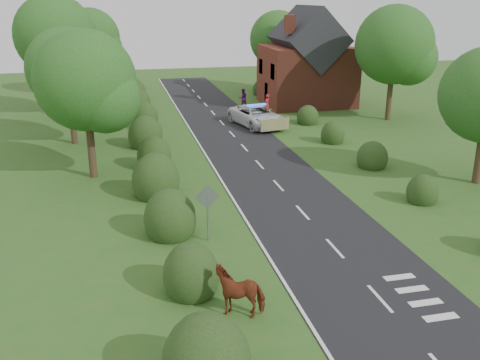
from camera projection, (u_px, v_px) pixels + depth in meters
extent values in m
plane|color=#2C5D22|center=(335.00, 249.00, 22.23)|extent=(120.00, 120.00, 0.00)
cube|color=black|center=(248.00, 152.00, 36.03)|extent=(6.00, 70.00, 0.02)
cube|color=white|center=(380.00, 298.00, 18.54)|extent=(0.12, 1.80, 0.01)
cube|color=white|center=(335.00, 248.00, 22.22)|extent=(0.12, 1.80, 0.01)
cube|color=white|center=(303.00, 212.00, 25.90)|extent=(0.12, 1.80, 0.01)
cube|color=white|center=(278.00, 185.00, 29.59)|extent=(0.12, 1.80, 0.01)
cube|color=white|center=(260.00, 164.00, 33.27)|extent=(0.12, 1.80, 0.01)
cube|color=white|center=(244.00, 148.00, 36.95)|extent=(0.12, 1.80, 0.01)
cube|color=white|center=(232.00, 134.00, 40.63)|extent=(0.12, 1.80, 0.01)
cube|color=white|center=(222.00, 122.00, 44.31)|extent=(0.12, 1.80, 0.01)
cube|color=white|center=(213.00, 113.00, 47.99)|extent=(0.12, 1.80, 0.01)
cube|color=white|center=(205.00, 104.00, 51.67)|extent=(0.12, 1.80, 0.01)
cube|color=white|center=(199.00, 97.00, 55.36)|extent=(0.12, 1.80, 0.01)
cube|color=white|center=(193.00, 91.00, 59.04)|extent=(0.12, 1.80, 0.01)
cube|color=white|center=(188.00, 85.00, 62.72)|extent=(0.12, 1.80, 0.01)
cube|color=white|center=(184.00, 80.00, 66.40)|extent=(0.12, 1.80, 0.01)
cube|color=white|center=(205.00, 154.00, 35.40)|extent=(0.12, 70.00, 0.01)
cube|color=white|center=(441.00, 317.00, 17.46)|extent=(1.20, 0.35, 0.01)
cube|color=white|center=(426.00, 303.00, 18.29)|extent=(1.20, 0.35, 0.01)
cube|color=white|center=(412.00, 289.00, 19.12)|extent=(1.20, 0.35, 0.01)
cube|color=white|center=(399.00, 277.00, 19.95)|extent=(1.20, 0.35, 0.01)
ellipsoid|color=black|center=(191.00, 275.00, 18.82)|extent=(2.00, 2.10, 2.40)
ellipsoid|color=black|center=(170.00, 219.00, 23.35)|extent=(2.30, 2.41, 2.70)
ellipsoid|color=black|center=(156.00, 181.00, 27.88)|extent=(2.50, 2.62, 3.00)
ellipsoid|color=black|center=(154.00, 156.00, 32.59)|extent=(2.10, 2.20, 2.50)
ellipsoid|color=black|center=(146.00, 136.00, 37.12)|extent=(2.40, 2.52, 2.80)
ellipsoid|color=black|center=(144.00, 118.00, 42.73)|extent=(2.20, 2.31, 2.60)
ellipsoid|color=black|center=(138.00, 104.00, 48.20)|extent=(2.30, 2.41, 2.70)
ellipsoid|color=black|center=(134.00, 92.00, 53.69)|extent=(2.40, 2.52, 2.80)
ellipsoid|color=black|center=(422.00, 192.00, 27.12)|extent=(1.60, 1.68, 1.90)
ellipsoid|color=black|center=(372.00, 158.00, 32.67)|extent=(1.90, 2.00, 2.10)
ellipsoid|color=black|center=(333.00, 135.00, 38.18)|extent=(1.70, 1.78, 2.00)
ellipsoid|color=black|center=(308.00, 117.00, 43.76)|extent=(1.80, 1.89, 2.00)
ellipsoid|color=black|center=(260.00, 90.00, 56.61)|extent=(1.70, 1.78, 2.00)
cylinder|color=#332316|center=(91.00, 144.00, 30.47)|extent=(0.44, 0.44, 3.96)
sphere|color=#1D4717|center=(85.00, 80.00, 29.30)|extent=(5.60, 5.60, 5.60)
sphere|color=#3C7B2B|center=(105.00, 98.00, 29.29)|extent=(3.92, 3.92, 3.92)
cylinder|color=#332316|center=(72.00, 118.00, 37.55)|extent=(0.44, 0.44, 3.74)
sphere|color=#1D4717|center=(67.00, 69.00, 36.44)|extent=(5.60, 5.60, 5.60)
sphere|color=#3C7B2B|center=(83.00, 82.00, 36.41)|extent=(3.92, 3.92, 3.92)
cylinder|color=#332316|center=(61.00, 88.00, 46.25)|extent=(0.44, 0.44, 4.84)
sphere|color=#1D4717|center=(55.00, 35.00, 44.81)|extent=(6.80, 6.80, 6.80)
sphere|color=#3C7B2B|center=(71.00, 49.00, 44.80)|extent=(4.76, 4.76, 4.76)
cylinder|color=#332316|center=(94.00, 75.00, 56.10)|extent=(0.44, 0.44, 4.18)
sphere|color=#1D4717|center=(90.00, 38.00, 54.86)|extent=(6.00, 6.00, 6.00)
sphere|color=#3C7B2B|center=(102.00, 48.00, 54.84)|extent=(4.20, 4.20, 4.20)
cylinder|color=#332316|center=(480.00, 153.00, 29.55)|extent=(0.44, 0.44, 3.52)
cylinder|color=#332316|center=(390.00, 94.00, 44.78)|extent=(0.44, 0.44, 4.40)
sphere|color=#1D4717|center=(394.00, 45.00, 43.47)|extent=(6.40, 6.40, 6.40)
sphere|color=#3C7B2B|center=(409.00, 58.00, 43.45)|extent=(4.48, 4.48, 4.48)
cylinder|color=#332316|center=(277.00, 73.00, 58.50)|extent=(0.44, 0.44, 3.96)
sphere|color=#1D4717|center=(278.00, 39.00, 57.32)|extent=(6.00, 6.00, 6.00)
sphere|color=#3C7B2B|center=(289.00, 48.00, 57.29)|extent=(4.20, 4.20, 4.20)
cylinder|color=gray|center=(208.00, 217.00, 22.64)|extent=(0.08, 0.08, 2.20)
cube|color=gray|center=(207.00, 197.00, 22.34)|extent=(1.06, 0.04, 1.06)
cube|color=brown|center=(307.00, 76.00, 50.99)|extent=(8.00, 7.00, 5.50)
cube|color=black|center=(308.00, 38.00, 49.86)|extent=(5.94, 7.40, 5.94)
cube|color=brown|center=(290.00, 24.00, 47.03)|extent=(0.80, 0.80, 1.60)
imported|color=maroon|center=(240.00, 293.00, 17.63)|extent=(2.16, 1.51, 1.39)
imported|color=silver|center=(256.00, 116.00, 42.94)|extent=(4.02, 6.38, 1.64)
cube|color=yellow|center=(275.00, 125.00, 40.44)|extent=(2.40, 0.63, 0.90)
cube|color=blue|center=(257.00, 105.00, 42.65)|extent=(1.66, 0.65, 0.14)
imported|color=maroon|center=(267.00, 105.00, 46.80)|extent=(0.81, 0.78, 1.86)
imported|color=#5F1A66|center=(243.00, 98.00, 49.90)|extent=(0.93, 0.75, 1.81)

